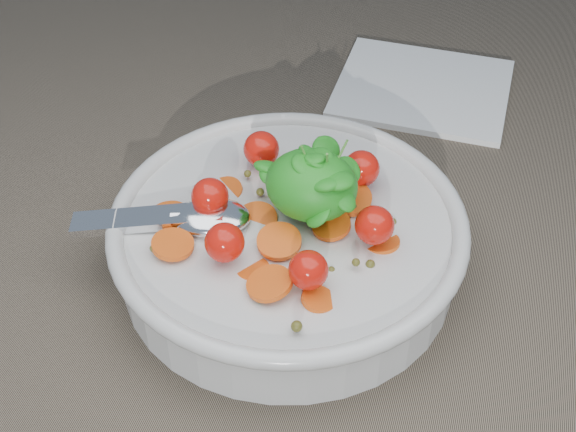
# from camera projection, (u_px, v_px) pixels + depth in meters

# --- Properties ---
(ground) EXTENTS (6.00, 6.00, 0.00)m
(ground) POSITION_uv_depth(u_px,v_px,m) (305.00, 250.00, 0.61)
(ground) COLOR #726451
(ground) RESTS_ON ground
(bowl) EXTENTS (0.27, 0.25, 0.11)m
(bowl) POSITION_uv_depth(u_px,v_px,m) (288.00, 238.00, 0.57)
(bowl) COLOR silver
(bowl) RESTS_ON ground
(napkin) EXTENTS (0.16, 0.14, 0.01)m
(napkin) POSITION_uv_depth(u_px,v_px,m) (423.00, 88.00, 0.76)
(napkin) COLOR white
(napkin) RESTS_ON ground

